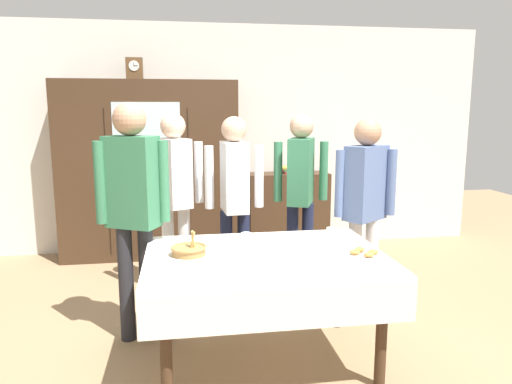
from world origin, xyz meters
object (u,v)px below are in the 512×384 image
tea_cup_center (253,264)px  person_by_cabinet (301,184)px  book_stack (288,170)px  tea_cup_front_edge (246,238)px  mantel_clock (134,69)px  bread_basket (189,250)px  person_behind_table_left (133,198)px  dining_table (266,270)px  tea_cup_mid_left (332,232)px  person_behind_table_right (234,190)px  person_beside_shelf (175,186)px  tea_cup_far_left (252,248)px  wall_cabinet (150,170)px  spoon_mid_right (287,260)px  bookshelf_low (288,211)px  pastry_plate (364,254)px  spoon_center (296,248)px  person_near_right_end (365,197)px

tea_cup_center → person_by_cabinet: size_ratio=0.08×
book_stack → tea_cup_front_edge: bearing=-109.9°
mantel_clock → book_stack: (1.76, 0.05, -1.16)m
book_stack → bread_basket: book_stack is taller
person_behind_table_left → dining_table: bearing=-29.0°
tea_cup_mid_left → tea_cup_center: bearing=-137.2°
person_behind_table_right → person_beside_shelf: (-0.52, 0.22, 0.02)m
tea_cup_mid_left → tea_cup_far_left: 0.73m
tea_cup_front_edge → person_behind_table_right: bearing=89.8°
dining_table → mantel_clock: (-1.02, 2.59, 1.49)m
wall_cabinet → spoon_mid_right: bearing=-69.5°
bookshelf_low → person_beside_shelf: person_beside_shelf is taller
tea_cup_front_edge → person_by_cabinet: bearing=56.6°
tea_cup_center → bookshelf_low: bearing=73.2°
pastry_plate → person_behind_table_left: person_behind_table_left is taller
pastry_plate → spoon_mid_right: pastry_plate is taller
wall_cabinet → book_stack: (1.64, 0.05, -0.03)m
tea_cup_mid_left → spoon_center: 0.45m
tea_cup_center → person_behind_table_right: 1.41m
bread_basket → person_by_cabinet: (1.07, 1.25, 0.22)m
spoon_center → bookshelf_low: bearing=78.5°
tea_cup_mid_left → spoon_mid_right: bearing=-131.2°
tea_cup_mid_left → spoon_center: tea_cup_mid_left is taller
dining_table → tea_cup_front_edge: (-0.08, 0.36, 0.13)m
pastry_plate → person_near_right_end: (0.32, 0.81, 0.22)m
person_near_right_end → mantel_clock: bearing=136.2°
book_stack → person_beside_shelf: (-1.34, -1.26, 0.04)m
tea_cup_center → person_by_cabinet: (0.69, 1.59, 0.23)m
mantel_clock → tea_cup_center: size_ratio=1.85×
wall_cabinet → mantel_clock: (-0.12, -0.00, 1.13)m
tea_cup_center → person_behind_table_right: person_behind_table_right is taller
wall_cabinet → person_behind_table_left: wall_cabinet is taller
book_stack → spoon_mid_right: (-0.63, -2.76, -0.22)m
mantel_clock → pastry_plate: mantel_clock is taller
mantel_clock → spoon_mid_right: bearing=-67.2°
dining_table → book_stack: (0.74, 2.64, 0.32)m
tea_cup_far_left → person_beside_shelf: (-0.52, 1.28, 0.24)m
bread_basket → wall_cabinet: bearing=99.1°
spoon_mid_right → spoon_center: (0.12, 0.24, 0.00)m
person_near_right_end → tea_cup_front_edge: bearing=-162.0°
dining_table → bread_basket: bearing=168.8°
dining_table → spoon_center: (0.23, 0.12, 0.10)m
person_behind_table_left → person_behind_table_right: bearing=39.6°
mantel_clock → spoon_mid_right: mantel_clock is taller
spoon_mid_right → tea_cup_center: bearing=-153.0°
spoon_center → bread_basket: bearing=-178.0°
spoon_mid_right → bookshelf_low: bearing=77.1°
pastry_plate → tea_cup_center: bearing=-170.7°
wall_cabinet → tea_cup_front_edge: wall_cabinet is taller
bread_basket → person_near_right_end: person_near_right_end is taller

